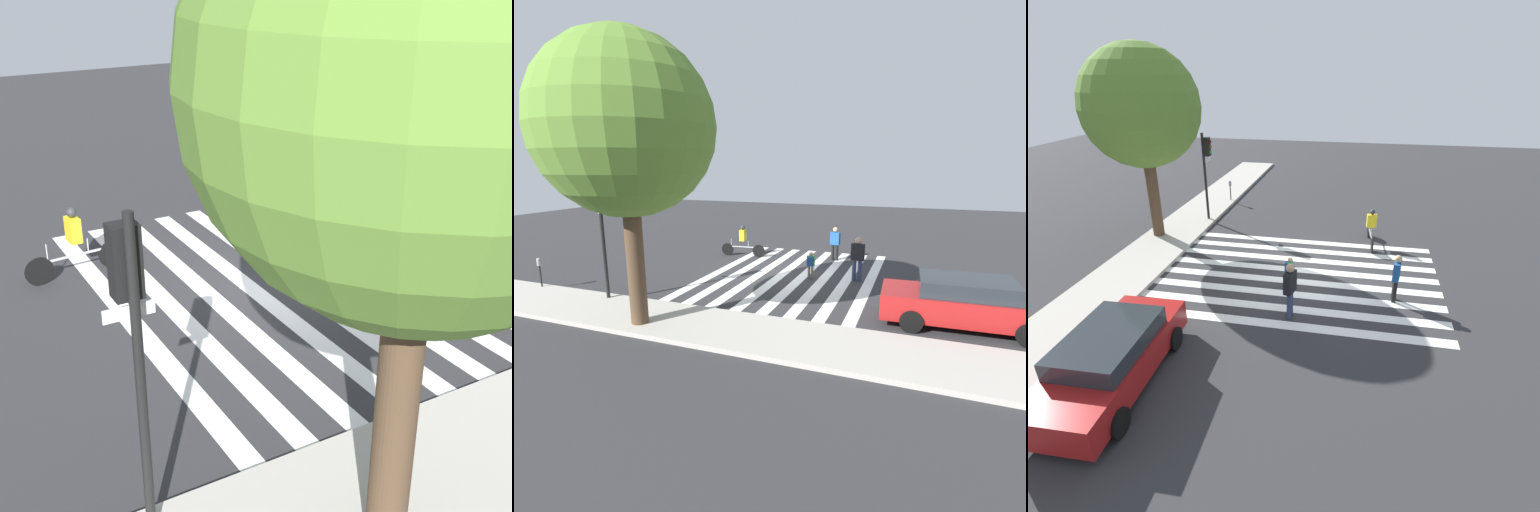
% 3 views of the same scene
% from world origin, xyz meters
% --- Properties ---
extents(ground_plane, '(60.00, 60.00, 0.00)m').
position_xyz_m(ground_plane, '(0.00, 0.00, 0.00)').
color(ground_plane, '#2D2D30').
extents(sidewalk_curb, '(36.00, 2.50, 0.14)m').
position_xyz_m(sidewalk_curb, '(0.00, 6.25, 0.07)').
color(sidewalk_curb, '#ADA89E').
rests_on(sidewalk_curb, ground_plane).
extents(crosswalk_stripes, '(6.78, 10.00, 0.01)m').
position_xyz_m(crosswalk_stripes, '(0.00, 0.00, 0.00)').
color(crosswalk_stripes, white).
rests_on(crosswalk_stripes, ground_plane).
extents(traffic_light, '(0.60, 0.50, 4.28)m').
position_xyz_m(traffic_light, '(4.91, 5.25, 3.00)').
color(traffic_light, black).
rests_on(traffic_light, ground_plane).
extents(parking_meter, '(0.15, 0.15, 1.24)m').
position_xyz_m(parking_meter, '(8.14, 5.28, 0.93)').
color(parking_meter, black).
rests_on(parking_meter, ground_plane).
extents(street_tree, '(4.73, 4.73, 7.92)m').
position_xyz_m(street_tree, '(2.45, 6.81, 5.53)').
color(street_tree, '#4C3826').
rests_on(street_tree, ground_plane).
extents(pedestrian_adult_blue_shirt, '(0.48, 0.28, 1.64)m').
position_xyz_m(pedestrian_adult_blue_shirt, '(-1.10, -3.32, 0.92)').
color(pedestrian_adult_blue_shirt, black).
rests_on(pedestrian_adult_blue_shirt, ground_plane).
extents(pedestrian_adult_yellow_jacket, '(0.32, 0.27, 1.13)m').
position_xyz_m(pedestrian_adult_yellow_jacket, '(-0.84, 0.21, 0.66)').
color(pedestrian_adult_yellow_jacket, '#6B6051').
rests_on(pedestrian_adult_yellow_jacket, ground_plane).
extents(pedestrian_child_with_backpack, '(0.54, 0.35, 1.79)m').
position_xyz_m(pedestrian_child_with_backpack, '(-2.67, -0.14, 1.01)').
color(pedestrian_child_with_backpack, navy).
rests_on(pedestrian_child_with_backpack, ground_plane).
extents(cyclist_mid_street, '(2.30, 0.42, 1.59)m').
position_xyz_m(cyclist_mid_street, '(3.47, -2.54, 0.86)').
color(cyclist_mid_street, black).
rests_on(cyclist_mid_street, ground_plane).
extents(car_parked_far_curb, '(4.69, 2.12, 1.45)m').
position_xyz_m(car_parked_far_curb, '(-6.29, 3.48, 0.75)').
color(car_parked_far_curb, maroon).
rests_on(car_parked_far_curb, ground_plane).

